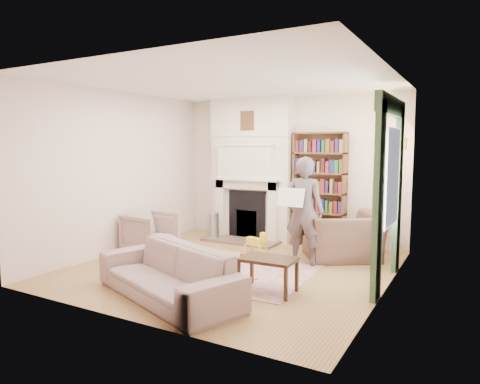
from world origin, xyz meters
The scene contains 25 objects.
floor centered at (0.00, 0.00, 0.00)m, with size 4.50×4.50×0.00m, color brown.
ceiling centered at (0.00, 0.00, 2.80)m, with size 4.50×4.50×0.00m, color white.
wall_back centered at (0.00, 2.25, 1.40)m, with size 4.50×4.50×0.00m, color white.
wall_front centered at (0.00, -2.25, 1.40)m, with size 4.50×4.50×0.00m, color white.
wall_left centered at (-2.25, 0.00, 1.40)m, with size 4.50×4.50×0.00m, color white.
wall_right centered at (2.25, 0.00, 1.40)m, with size 4.50×4.50×0.00m, color white.
fireplace centered at (-0.75, 2.05, 1.39)m, with size 1.70×0.58×2.80m.
bookcase centered at (0.65, 2.12, 1.18)m, with size 1.00×0.24×1.85m, color brown.
window centered at (2.23, 0.40, 1.45)m, with size 0.02×0.90×1.30m, color silver.
curtain_left centered at (2.20, -0.30, 1.20)m, with size 0.07×0.32×2.40m, color #30472E.
curtain_right centered at (2.20, 1.10, 1.20)m, with size 0.07×0.32×2.40m, color #30472E.
pelmet centered at (2.19, 0.40, 2.38)m, with size 0.09×1.70×0.24m, color #30472E.
wall_sconce centered at (2.03, 1.50, 1.90)m, with size 0.20×0.24×0.24m, color gold, non-canonical shape.
rug centered at (-0.06, -0.13, 0.01)m, with size 2.58×1.99×0.01m, color beige.
armchair_reading centered at (1.33, 1.33, 0.38)m, with size 1.18×1.03×0.77m, color #4B3128.
armchair_left centered at (-1.76, 0.16, 0.35)m, with size 0.75×0.77×0.70m, color #B5AD95.
sofa centered at (-0.04, -1.50, 0.32)m, with size 2.17×0.85×0.63m, color #9E9382.
man_reading centered at (0.88, 0.73, 0.85)m, with size 0.62×0.41×1.70m, color #4F413F.
newspaper centered at (0.73, 0.53, 1.08)m, with size 0.42×0.02×0.30m, color silver.
coffee_table centered at (0.95, -0.71, 0.23)m, with size 0.70×0.45×0.45m, color #332312, non-canonical shape.
paraffin_heater centered at (-1.32, 1.50, 0.28)m, with size 0.24×0.24×0.55m, color #A4A6AB.
rocking_horse centered at (0.06, 0.67, 0.23)m, with size 0.52×0.21×0.46m, color yellow, non-canonical shape.
board_game centered at (-0.59, 0.06, 0.03)m, with size 0.36×0.36×0.03m, color #DDC04E.
game_box_lid centered at (-0.74, 0.03, 0.04)m, with size 0.33×0.22×0.06m, color #AD2F13.
comic_annuals centered at (0.24, -0.50, 0.02)m, with size 0.75×0.63×0.02m.
Camera 1 is at (3.23, -5.52, 1.87)m, focal length 32.00 mm.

